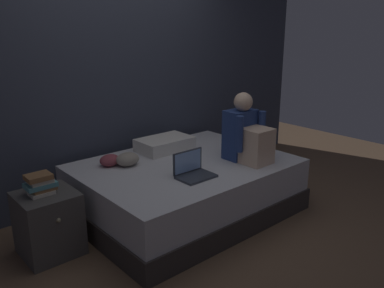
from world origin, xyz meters
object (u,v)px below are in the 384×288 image
Objects in this scene: nightstand at (49,223)px; clothes_pile at (122,160)px; pillow at (165,144)px; book_stack at (40,184)px; person_sitting at (247,135)px; laptop at (193,170)px; bed at (186,188)px.

nightstand is 0.87m from clothes_pile.
book_stack reaches higher than pillow.
person_sitting reaches higher than clothes_pile.
person_sitting is 1.89m from book_stack.
nightstand is at bearing -29.62° from book_stack.
person_sitting is at bearing -15.48° from book_stack.
pillow reaches higher than nightstand.
bed is at bearing 59.60° from laptop.
nightstand is (-1.30, 0.17, 0.00)m from bed.
pillow is at bearing 10.80° from book_stack.
book_stack is at bearing 164.52° from person_sitting.
clothes_pile is at bearing 11.58° from nightstand.
pillow is 1.44m from book_stack.
pillow is at bearing 11.31° from clothes_pile.
bed is 0.78m from person_sitting.
nightstand is at bearing -168.42° from clothes_pile.
pillow is at bearing 117.46° from person_sitting.
person_sitting is (0.50, -0.32, 0.51)m from bed.
nightstand is 1.46m from pillow.
clothes_pile is (0.80, 0.16, 0.32)m from nightstand.
laptop is 1.40× the size of book_stack.
clothes_pile is at bearing 10.42° from book_stack.
laptop is at bearing -63.77° from clothes_pile.
pillow reaches higher than bed.
nightstand is at bearing 172.67° from bed.
laptop is 0.81m from pillow.
bed is 8.77× the size of book_stack.
laptop is (-0.18, -0.31, 0.32)m from bed.
bed is at bearing -101.86° from pillow.
nightstand is 2.29× the size of book_stack.
clothes_pile reaches higher than bed.
book_stack is (-1.82, 0.50, -0.17)m from person_sitting.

